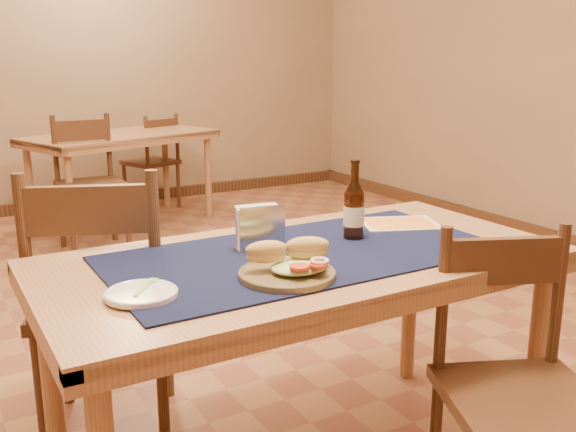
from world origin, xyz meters
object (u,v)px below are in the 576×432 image
sandwich_plate (290,267)px  beer_bottle (354,210)px  main_table (304,280)px  back_table (122,144)px  chair_main_near (517,386)px  chair_main_far (103,300)px  napkin_holder (260,228)px

sandwich_plate → beer_bottle: size_ratio=1.03×
main_table → beer_bottle: 0.30m
back_table → chair_main_near: chair_main_near is taller
chair_main_far → napkin_holder: (0.40, -0.42, 0.30)m
back_table → sandwich_plate: sandwich_plate is taller
back_table → napkin_holder: size_ratio=9.77×
chair_main_near → beer_bottle: (-0.13, 0.60, 0.39)m
chair_main_near → sandwich_plate: (-0.51, 0.37, 0.33)m
beer_bottle → chair_main_near: bearing=-77.5°
chair_main_far → sandwich_plate: 0.82m
chair_main_near → napkin_holder: napkin_holder is taller
chair_main_near → sandwich_plate: bearing=144.0°
beer_bottle → napkin_holder: size_ratio=1.58×
main_table → chair_main_near: size_ratio=1.82×
main_table → back_table: same height
chair_main_far → beer_bottle: bearing=-33.1°
chair_main_far → napkin_holder: chair_main_far is taller
chair_main_far → chair_main_near: 1.37m
chair_main_near → beer_bottle: 0.73m
back_table → chair_main_far: (-0.91, -2.91, -0.15)m
chair_main_far → napkin_holder: 0.65m
back_table → sandwich_plate: (-0.57, -3.61, 0.12)m
chair_main_near → sandwich_plate: chair_main_near is taller
main_table → chair_main_near: (0.36, -0.54, -0.21)m
chair_main_far → chair_main_near: bearing=-51.3°
back_table → chair_main_near: bearing=-90.8°
main_table → back_table: bearing=83.1°
chair_main_far → napkin_holder: bearing=-46.5°
sandwich_plate → napkin_holder: napkin_holder is taller
chair_main_far → chair_main_near: size_ratio=1.13×
beer_bottle → napkin_holder: beer_bottle is taller
napkin_holder → chair_main_near: bearing=-54.8°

